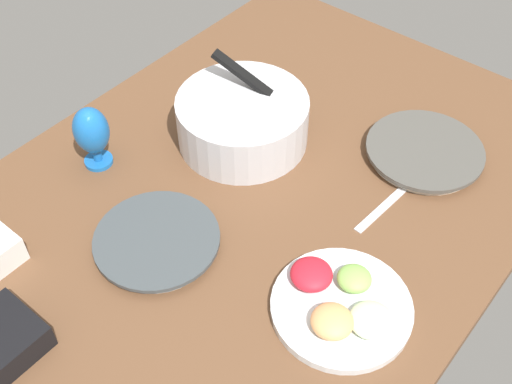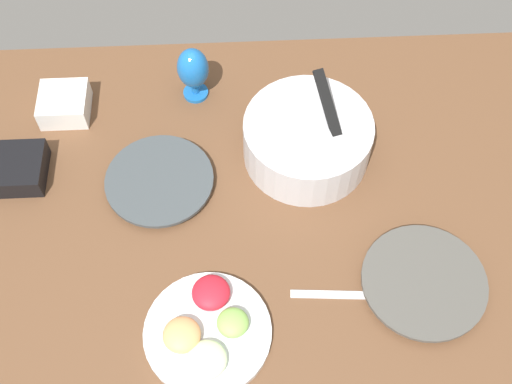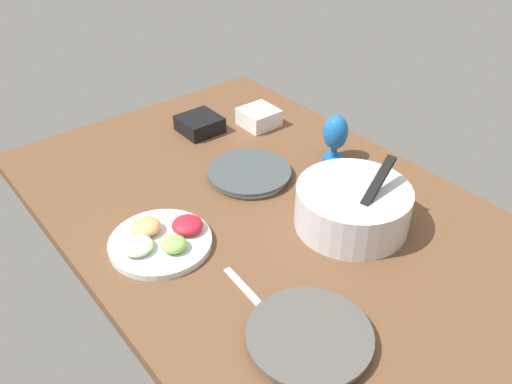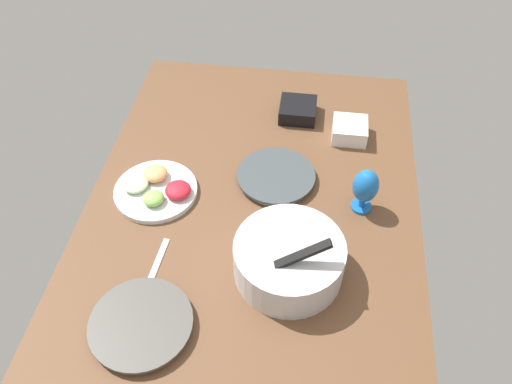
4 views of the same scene
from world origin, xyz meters
TOP-DOWN VIEW (x-y plane):
  - ground_plane at (0.00, 0.00)cm, footprint 160.00×104.00cm
  - dinner_plate_left at (-17.81, 6.11)cm, footprint 25.63×25.63cm
  - dinner_plate_right at (39.65, -22.57)cm, footprint 26.96×26.96cm
  - mixing_bowl at (17.52, 13.34)cm, footprint 30.39×30.39cm
  - fruit_platter at (-6.88, -31.09)cm, footprint 26.53×26.53cm
  - hurricane_glass_blue at (-9.39, 33.75)cm, footprint 7.94×7.94cm
  - square_bowl_black at (-51.53, 10.49)cm, footprint 13.23×13.23cm
  - square_bowl_white at (-42.29, 29.45)cm, footprint 11.99×11.99cm
  - fork_by_right_plate at (19.96, -23.88)cm, footprint 18.08×3.07cm

SIDE VIEW (x-z plane):
  - ground_plane at x=0.00cm, z-range -4.00..0.00cm
  - fork_by_right_plate at x=19.96cm, z-range 0.00..0.60cm
  - dinner_plate_left at x=-17.81cm, z-range 0.05..2.56cm
  - dinner_plate_right at x=39.65cm, z-range 0.05..2.73cm
  - fruit_platter at x=-6.88cm, z-range -0.84..4.54cm
  - square_bowl_black at x=-51.53cm, z-range 0.31..5.72cm
  - square_bowl_white at x=-42.29cm, z-range 0.34..6.41cm
  - mixing_bowl at x=17.52cm, z-range -3.26..15.90cm
  - hurricane_glass_blue at x=-9.39cm, z-range 1.41..16.91cm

